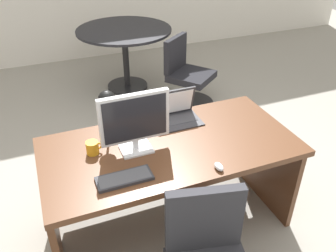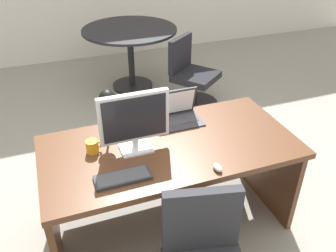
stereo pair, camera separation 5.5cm
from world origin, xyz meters
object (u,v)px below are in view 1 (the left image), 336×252
monitor (135,120)px  desk_lamp (107,105)px  laptop (177,110)px  keyboard (124,178)px  desk (168,164)px  meeting_table (125,44)px  coffee_mug (93,148)px  meeting_chair_near (187,79)px  mouse (219,167)px

monitor → desk_lamp: (-0.12, 0.21, 0.03)m
laptop → keyboard: 0.77m
desk → meeting_table: 2.41m
monitor → coffee_mug: size_ratio=4.23×
monitor → laptop: size_ratio=1.48×
meeting_table → meeting_chair_near: meeting_chair_near is taller
keyboard → mouse: 0.57m
meeting_chair_near → mouse: bearing=-109.7°
desk_lamp → meeting_chair_near: desk_lamp is taller
desk_lamp → coffee_mug: desk_lamp is taller
desk → keyboard: size_ratio=5.18×
coffee_mug → meeting_table: 2.50m
mouse → laptop: bearing=90.2°
laptop → keyboard: (-0.55, -0.53, -0.06)m
mouse → meeting_table: (0.19, 2.78, -0.16)m
laptop → meeting_chair_near: size_ratio=0.37×
desk → laptop: laptop is taller
desk → keyboard: (-0.38, -0.28, 0.21)m
monitor → coffee_mug: (-0.27, 0.07, -0.18)m
keyboard → meeting_table: meeting_table is taller
laptop → desk_lamp: size_ratio=0.86×
monitor → laptop: bearing=34.2°
laptop → desk_lamp: desk_lamp is taller
desk_lamp → meeting_chair_near: (1.26, 1.49, -0.67)m
meeting_table → meeting_chair_near: size_ratio=1.44×
keyboard → desk_lamp: bearing=86.0°
desk_lamp → meeting_table: desk_lamp is taller
laptop → coffee_mug: 0.70m
coffee_mug → mouse: bearing=-33.4°
meeting_table → meeting_chair_near: (0.55, -0.71, -0.28)m
keyboard → monitor: bearing=59.3°
laptop → desk_lamp: 0.55m
keyboard → meeting_table: (0.75, 2.66, -0.16)m
desk → laptop: size_ratio=5.64×
desk → desk_lamp: (-0.35, 0.19, 0.45)m
monitor → meeting_chair_near: monitor is taller
meeting_chair_near → coffee_mug: bearing=-130.8°
monitor → desk: bearing=5.4°
monitor → mouse: 0.58m
mouse → meeting_chair_near: size_ratio=0.10×
desk_lamp → coffee_mug: bearing=-135.7°
monitor → keyboard: monitor is taller
meeting_table → meeting_chair_near: bearing=-52.2°
mouse → desk_lamp: desk_lamp is taller
laptop → keyboard: laptop is taller
coffee_mug → monitor: bearing=-14.5°
monitor → laptop: monitor is taller
desk → mouse: size_ratio=20.75×
coffee_mug → desk_lamp: bearing=44.3°
laptop → meeting_chair_near: laptop is taller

